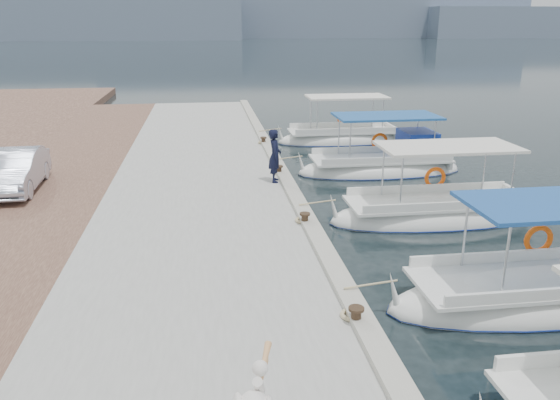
# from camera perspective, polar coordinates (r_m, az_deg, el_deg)

# --- Properties ---
(ground) EXTENTS (400.00, 400.00, 0.00)m
(ground) POSITION_cam_1_polar(r_m,az_deg,el_deg) (13.25, 5.24, -6.81)
(ground) COLOR black
(ground) RESTS_ON ground
(concrete_quay) EXTENTS (6.00, 40.00, 0.50)m
(concrete_quay) POSITION_cam_1_polar(r_m,az_deg,el_deg) (17.51, -8.06, 0.24)
(concrete_quay) COLOR #9C9B97
(concrete_quay) RESTS_ON ground
(quay_curb) EXTENTS (0.44, 40.00, 0.12)m
(quay_curb) POSITION_cam_1_polar(r_m,az_deg,el_deg) (17.62, 0.97, 1.59)
(quay_curb) COLOR #A7A494
(quay_curb) RESTS_ON concrete_quay
(cobblestone_strip) EXTENTS (4.00, 40.00, 0.50)m
(cobblestone_strip) POSITION_cam_1_polar(r_m,az_deg,el_deg) (18.26, -23.93, -0.43)
(cobblestone_strip) COLOR brown
(cobblestone_strip) RESTS_ON ground
(distant_hills) EXTENTS (330.00, 60.00, 18.00)m
(distant_hills) POSITION_cam_1_polar(r_m,az_deg,el_deg) (215.65, 0.83, 18.61)
(distant_hills) COLOR slate
(distant_hills) RESTS_ON ground
(fishing_caique_b) EXTENTS (6.94, 2.19, 2.83)m
(fishing_caique_b) POSITION_cam_1_polar(r_m,az_deg,el_deg) (12.75, 26.18, -9.16)
(fishing_caique_b) COLOR white
(fishing_caique_b) RESTS_ON ground
(fishing_caique_c) EXTENTS (6.49, 2.14, 2.83)m
(fishing_caique_c) POSITION_cam_1_polar(r_m,az_deg,el_deg) (16.77, 16.04, -1.57)
(fishing_caique_c) COLOR white
(fishing_caique_c) RESTS_ON ground
(fishing_caique_d) EXTENTS (6.45, 2.31, 2.83)m
(fishing_caique_d) POSITION_cam_1_polar(r_m,az_deg,el_deg) (21.59, 10.63, 3.38)
(fishing_caique_d) COLOR white
(fishing_caique_d) RESTS_ON ground
(fishing_caique_e) EXTENTS (6.33, 2.13, 2.83)m
(fishing_caique_e) POSITION_cam_1_polar(r_m,az_deg,el_deg) (26.89, 6.51, 6.30)
(fishing_caique_e) COLOR white
(fishing_caique_e) RESTS_ON ground
(mooring_bollards) EXTENTS (0.28, 20.28, 0.33)m
(mooring_bollards) POSITION_cam_1_polar(r_m,az_deg,el_deg) (14.27, 2.61, -1.87)
(mooring_bollards) COLOR black
(mooring_bollards) RESTS_ON concrete_quay
(fisherman) EXTENTS (0.47, 0.67, 1.76)m
(fisherman) POSITION_cam_1_polar(r_m,az_deg,el_deg) (18.00, -0.54, 4.65)
(fisherman) COLOR black
(fisherman) RESTS_ON concrete_quay
(parked_car) EXTENTS (1.53, 3.90, 1.26)m
(parked_car) POSITION_cam_1_polar(r_m,az_deg,el_deg) (19.02, -25.91, 2.78)
(parked_car) COLOR #B2B9CC
(parked_car) RESTS_ON cobblestone_strip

